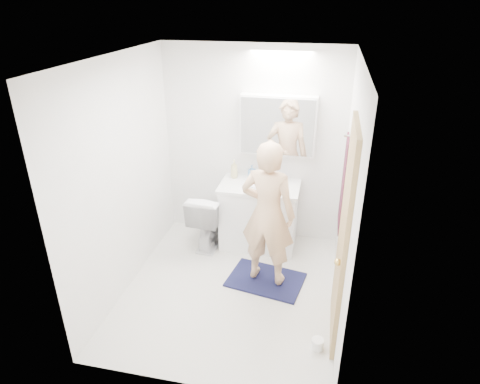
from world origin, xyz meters
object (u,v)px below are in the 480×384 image
(soap_bottle_a, at_px, (234,169))
(toilet, at_px, (210,218))
(toothbrush_cup, at_px, (282,178))
(toilet_paper_roll, at_px, (317,344))
(person, at_px, (268,214))
(vanity_cabinet, at_px, (259,216))
(medicine_cabinet, at_px, (278,125))
(soap_bottle_b, at_px, (252,172))

(soap_bottle_a, bearing_deg, toilet, -133.42)
(toothbrush_cup, height_order, toilet_paper_roll, toothbrush_cup)
(toilet, height_order, person, person)
(person, height_order, toothbrush_cup, person)
(vanity_cabinet, distance_m, medicine_cabinet, 1.14)
(toilet, relative_size, soap_bottle_a, 3.16)
(vanity_cabinet, height_order, person, person)
(medicine_cabinet, xyz_separation_m, toilet, (-0.76, -0.33, -1.14))
(medicine_cabinet, height_order, person, medicine_cabinet)
(vanity_cabinet, xyz_separation_m, medicine_cabinet, (0.16, 0.21, 1.11))
(vanity_cabinet, distance_m, person, 0.89)
(toilet_paper_roll, bearing_deg, toilet, 133.42)
(soap_bottle_b, bearing_deg, medicine_cabinet, 5.85)
(toothbrush_cup, bearing_deg, toilet_paper_roll, -72.07)
(soap_bottle_a, distance_m, toothbrush_cup, 0.59)
(person, bearing_deg, toilet_paper_roll, 135.02)
(medicine_cabinet, xyz_separation_m, person, (0.05, -0.95, -0.66))
(toilet, bearing_deg, toothbrush_cup, -157.84)
(medicine_cabinet, bearing_deg, toothbrush_cup, -32.19)
(vanity_cabinet, bearing_deg, soap_bottle_b, 125.70)
(vanity_cabinet, distance_m, toilet, 0.61)
(soap_bottle_b, xyz_separation_m, toilet_paper_roll, (0.94, -1.79, -0.86))
(toilet, distance_m, soap_bottle_a, 0.68)
(toilet_paper_roll, bearing_deg, vanity_cabinet, 116.88)
(toilet, height_order, toilet_paper_roll, toilet)
(vanity_cabinet, relative_size, person, 0.57)
(medicine_cabinet, distance_m, soap_bottle_b, 0.66)
(medicine_cabinet, distance_m, soap_bottle_a, 0.76)
(person, relative_size, soap_bottle_b, 9.31)
(soap_bottle_a, height_order, soap_bottle_b, soap_bottle_a)
(soap_bottle_a, relative_size, toilet_paper_roll, 2.08)
(person, xyz_separation_m, toothbrush_cup, (0.03, 0.90, 0.02))
(vanity_cabinet, bearing_deg, toilet_paper_roll, -63.12)
(medicine_cabinet, distance_m, person, 1.16)
(vanity_cabinet, height_order, soap_bottle_b, soap_bottle_b)
(toilet, xyz_separation_m, toothbrush_cup, (0.84, 0.28, 0.50))
(toilet, distance_m, person, 1.13)
(person, bearing_deg, soap_bottle_b, -59.58)
(medicine_cabinet, bearing_deg, soap_bottle_b, -174.15)
(toilet, height_order, soap_bottle_b, soap_bottle_b)
(toilet, bearing_deg, medicine_cabinet, -152.82)
(person, distance_m, toothbrush_cup, 0.90)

